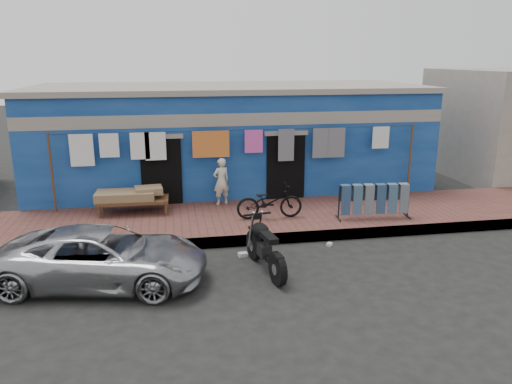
% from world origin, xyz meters
% --- Properties ---
extents(ground, '(80.00, 80.00, 0.00)m').
position_xyz_m(ground, '(0.00, 0.00, 0.00)').
color(ground, black).
rests_on(ground, ground).
extents(sidewalk, '(28.00, 3.00, 0.25)m').
position_xyz_m(sidewalk, '(0.00, 3.00, 0.12)').
color(sidewalk, brown).
rests_on(sidewalk, ground).
extents(curb, '(28.00, 0.10, 0.25)m').
position_xyz_m(curb, '(0.00, 1.55, 0.12)').
color(curb, gray).
rests_on(curb, ground).
extents(building, '(12.20, 5.20, 3.36)m').
position_xyz_m(building, '(-0.00, 6.99, 1.69)').
color(building, navy).
rests_on(building, ground).
extents(clothesline, '(10.06, 0.06, 2.10)m').
position_xyz_m(clothesline, '(-0.38, 4.25, 1.83)').
color(clothesline, brown).
rests_on(clothesline, sidewalk).
extents(car, '(4.27, 2.54, 1.13)m').
position_xyz_m(car, '(-3.30, 0.04, 0.56)').
color(car, '#AFB0B4').
rests_on(car, ground).
extents(seated_person, '(0.55, 0.46, 1.31)m').
position_xyz_m(seated_person, '(-0.59, 4.16, 0.90)').
color(seated_person, beige).
rests_on(seated_person, sidewalk).
extents(bicycle, '(1.66, 0.60, 1.07)m').
position_xyz_m(bicycle, '(0.47, 2.72, 0.79)').
color(bicycle, black).
rests_on(bicycle, sidewalk).
extents(motorcycle, '(1.16, 1.89, 1.10)m').
position_xyz_m(motorcycle, '(-0.15, 0.08, 0.55)').
color(motorcycle, black).
rests_on(motorcycle, ground).
extents(charpoy, '(1.95, 1.01, 0.64)m').
position_xyz_m(charpoy, '(-2.95, 3.79, 0.57)').
color(charpoy, brown).
rests_on(charpoy, sidewalk).
extents(jeans_rack, '(1.96, 0.68, 0.91)m').
position_xyz_m(jeans_rack, '(3.08, 2.27, 0.71)').
color(jeans_rack, black).
rests_on(jeans_rack, sidewalk).
extents(litter_a, '(0.21, 0.18, 0.08)m').
position_xyz_m(litter_a, '(-0.49, 0.92, 0.04)').
color(litter_a, silver).
rests_on(litter_a, ground).
extents(litter_b, '(0.17, 0.17, 0.07)m').
position_xyz_m(litter_b, '(1.58, 1.20, 0.03)').
color(litter_b, silver).
rests_on(litter_b, ground).
extents(litter_c, '(0.17, 0.21, 0.08)m').
position_xyz_m(litter_c, '(0.05, 0.57, 0.04)').
color(litter_c, silver).
rests_on(litter_c, ground).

